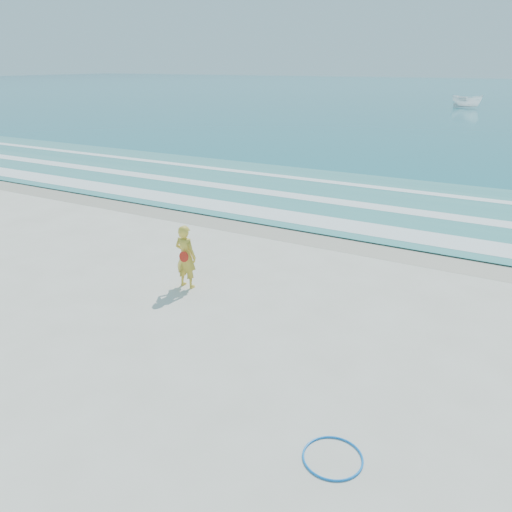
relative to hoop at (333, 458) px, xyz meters
The scene contains 9 objects.
ground 3.61m from the hoop, behind, with size 400.00×400.00×0.00m, color silver.
wet_sand 10.05m from the hoop, 110.95° to the left, with size 400.00×2.40×0.00m, color #B2A893.
shallow 14.83m from the hoop, 104.02° to the left, with size 400.00×10.00×0.01m, color #59B7AD.
foam_near 11.27m from the hoop, 108.58° to the left, with size 400.00×1.40×0.01m, color white.
foam_mid 14.05m from the hoop, 104.81° to the left, with size 400.00×0.90×0.01m, color white.
foam_far 17.26m from the hoop, 102.01° to the left, with size 400.00×0.60×0.01m, color white.
hoop is the anchor object (origin of this frame).
boat 65.19m from the hoop, 96.20° to the left, with size 1.59×4.22×1.63m, color white.
woman 6.77m from the hoop, 145.00° to the left, with size 0.62×0.43×1.66m.
Camera 1 is at (5.42, -5.95, 5.44)m, focal length 35.00 mm.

